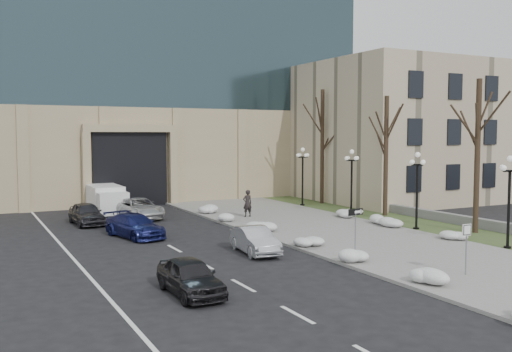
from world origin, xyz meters
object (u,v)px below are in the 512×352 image
(car_c, at_px, (135,226))
(car_e, at_px, (87,214))
(car_b, at_px, (255,240))
(lamppost_c, at_px, (352,173))
(lamppost_b, at_px, (417,180))
(lamppost_d, at_px, (303,169))
(keep_sign, at_px, (467,238))
(lamppost_a, at_px, (509,189))
(car_d, at_px, (139,208))
(car_a, at_px, (190,277))
(pedestrian, at_px, (247,203))
(one_way_sign, at_px, (358,218))
(box_truck, at_px, (105,199))

(car_c, bearing_deg, car_e, 89.95)
(car_b, bearing_deg, lamppost_c, 39.97)
(lamppost_b, distance_m, lamppost_d, 13.00)
(keep_sign, bearing_deg, car_c, 121.50)
(lamppost_a, xyz_separation_m, lamppost_d, (0.00, 19.50, 0.00))
(lamppost_a, bearing_deg, lamppost_c, 90.00)
(car_d, bearing_deg, car_a, -105.64)
(pedestrian, relative_size, lamppost_c, 0.39)
(lamppost_b, bearing_deg, car_b, -173.34)
(pedestrian, distance_m, one_way_sign, 14.60)
(one_way_sign, bearing_deg, car_e, 109.93)
(car_a, distance_m, lamppost_c, 21.70)
(car_a, distance_m, car_e, 18.24)
(one_way_sign, xyz_separation_m, lamppost_c, (8.40, 11.76, 1.04))
(car_e, bearing_deg, box_truck, 63.67)
(car_b, height_order, lamppost_c, lamppost_c)
(car_d, distance_m, lamppost_b, 18.69)
(one_way_sign, xyz_separation_m, lamppost_a, (8.40, -1.24, 1.04))
(car_e, relative_size, one_way_sign, 1.70)
(one_way_sign, relative_size, lamppost_d, 0.52)
(car_d, height_order, lamppost_c, lamppost_c)
(car_b, relative_size, car_c, 0.86)
(car_b, xyz_separation_m, lamppost_a, (11.67, -5.14, 2.43))
(car_a, distance_m, lamppost_a, 17.21)
(car_c, height_order, lamppost_c, lamppost_c)
(car_b, distance_m, car_e, 14.04)
(car_c, bearing_deg, car_d, 58.01)
(car_a, bearing_deg, car_d, 79.08)
(one_way_sign, bearing_deg, car_b, 122.05)
(car_e, xyz_separation_m, lamppost_c, (17.28, -5.01, 2.36))
(pedestrian, bearing_deg, lamppost_d, -152.17)
(lamppost_a, xyz_separation_m, lamppost_c, (0.00, 13.00, 0.00))
(car_e, height_order, box_truck, box_truck)
(car_d, height_order, car_e, car_e)
(car_e, height_order, lamppost_b, lamppost_b)
(car_a, height_order, lamppost_c, lamppost_c)
(car_a, height_order, keep_sign, keep_sign)
(car_e, bearing_deg, lamppost_a, -49.05)
(car_b, relative_size, box_truck, 0.63)
(car_d, bearing_deg, pedestrian, -32.70)
(car_b, relative_size, lamppost_b, 0.82)
(car_e, xyz_separation_m, lamppost_d, (17.28, 1.49, 2.36))
(car_a, height_order, car_d, car_d)
(car_e, bearing_deg, lamppost_b, -36.53)
(lamppost_a, bearing_deg, car_e, 133.81)
(car_a, xyz_separation_m, lamppost_a, (17.04, 0.22, 2.41))
(car_a, distance_m, keep_sign, 11.21)
(box_truck, bearing_deg, lamppost_a, -57.59)
(car_a, bearing_deg, lamppost_b, 20.90)
(box_truck, bearing_deg, car_d, -73.01)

